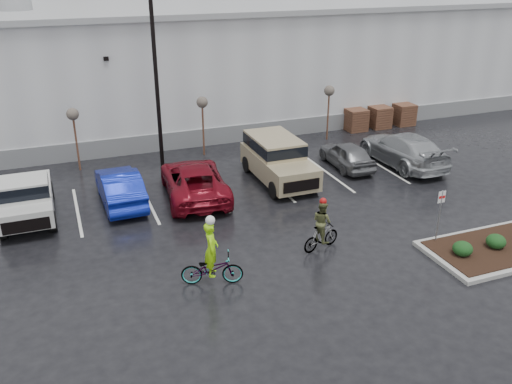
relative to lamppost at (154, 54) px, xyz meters
name	(u,v)px	position (x,y,z in m)	size (l,w,h in m)	color
ground	(348,266)	(4.00, -12.00, -5.69)	(120.00, 120.00, 0.00)	black
warehouse	(187,58)	(4.00, 9.99, -2.04)	(60.50, 15.50, 7.20)	silver
wooded_ridge	(132,29)	(4.00, 33.00, -2.69)	(80.00, 25.00, 6.00)	#24421B
lamppost	(154,54)	(0.00, 0.00, 0.00)	(0.50, 1.00, 9.22)	black
sapling_west	(73,118)	(-4.00, 1.00, -2.96)	(0.60, 0.60, 3.20)	#492A1D
sapling_mid	(202,106)	(2.50, 1.00, -2.96)	(0.60, 0.60, 3.20)	#492A1D
sapling_east	(329,94)	(10.00, 1.00, -2.96)	(0.60, 0.60, 3.20)	#492A1D
pallet_stack_a	(356,120)	(12.50, 2.00, -5.01)	(1.20, 1.20, 1.35)	#492A1D
pallet_stack_b	(379,117)	(14.20, 2.00, -5.01)	(1.20, 1.20, 1.35)	#492A1D
pallet_stack_c	(404,114)	(16.00, 2.00, -5.01)	(1.20, 1.20, 1.35)	#492A1D
shrub_a	(463,249)	(8.00, -13.00, -5.27)	(0.70, 0.70, 0.52)	#133716
shrub_b	(496,241)	(9.50, -13.00, -5.27)	(0.70, 0.70, 0.52)	#133716
fire_lane_sign	(440,211)	(7.80, -11.80, -4.28)	(0.30, 0.05, 2.20)	gray
pickup_white	(26,194)	(-6.39, -3.70, -4.71)	(2.10, 5.20, 1.96)	#BABAB6
car_blue	(120,187)	(-2.63, -3.79, -4.92)	(1.62, 4.64, 1.53)	#0D1D98
car_red	(194,180)	(0.57, -4.24, -4.91)	(2.56, 5.55, 1.54)	maroon
suv_tan	(279,161)	(4.78, -3.95, -4.66)	(2.20, 5.10, 2.06)	tan
car_grey	(347,155)	(8.79, -3.41, -5.02)	(1.57, 3.91, 1.33)	slate
car_far_silver	(403,149)	(11.68, -4.07, -4.86)	(2.31, 5.68, 1.65)	#A8ACB0
cyclist_hivis	(212,263)	(-0.73, -11.32, -4.93)	(2.15, 1.28, 2.46)	#3F3F44
cyclist_olive	(322,230)	(3.65, -10.55, -4.92)	(1.65, 0.87, 2.05)	#3F3F44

